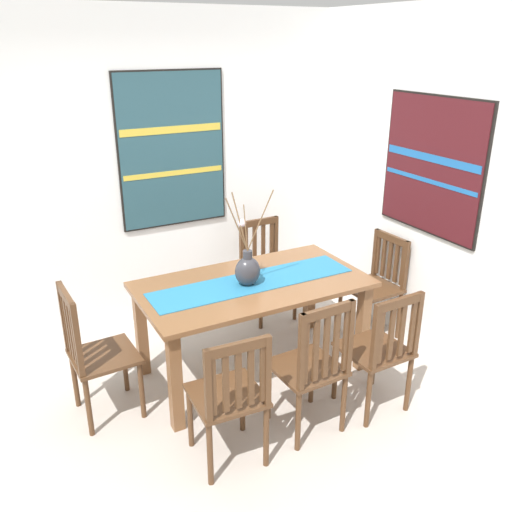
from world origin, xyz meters
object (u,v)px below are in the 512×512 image
Objects in this scene: chair_1 at (230,396)px; chair_3 at (313,365)px; dining_table at (253,296)px; chair_4 at (266,267)px; painting_on_side_wall at (432,166)px; chair_0 at (377,283)px; chair_5 at (94,352)px; chair_2 at (380,349)px; centerpiece_vase at (247,268)px; painting_on_back_wall at (172,150)px.

chair_1 is 0.59m from chair_3.
dining_table is 1.88× the size of chair_4.
chair_1 is at bearing -125.08° from chair_4.
painting_on_side_wall reaches higher than chair_1.
chair_3 is (-1.21, -0.83, 0.03)m from chair_0.
chair_1 is at bearing -54.15° from chair_5.
chair_0 is 0.97× the size of chair_2.
chair_1 reaches higher than chair_0.
painting_on_side_wall is at bearing -9.41° from centerpiece_vase.
painting_on_back_wall is (0.43, 2.00, 1.07)m from chair_1.
centerpiece_vase is 0.70× the size of painting_on_side_wall.
centerpiece_vase is 0.79× the size of chair_2.
painting_on_side_wall is (1.40, 0.54, 1.03)m from chair_3.
chair_2 is 1.63m from chair_4.
painting_on_side_wall is at bearing -42.77° from painting_on_back_wall.
chair_4 is 0.69× the size of painting_on_back_wall.
centerpiece_vase reaches higher than chair_1.
chair_4 is at bearing 54.92° from chair_1.
chair_5 is 2.81m from painting_on_side_wall.
painting_on_side_wall is at bearing 15.65° from chair_1.
chair_5 is (-2.41, -0.01, 0.03)m from chair_0.
centerpiece_vase is 0.75× the size of chair_5.
chair_0 is at bearing -49.23° from chair_4.
chair_4 is at bearing 130.77° from chair_0.
chair_2 is at bearing -26.12° from chair_5.
dining_table is 1.01m from chair_2.
dining_table is at bearing -124.88° from chair_4.
chair_0 is (1.22, 0.02, -0.17)m from dining_table.
chair_5 is (-0.61, 0.84, 0.02)m from chair_1.
painting_on_back_wall is at bearing 109.00° from chair_2.
painting_on_side_wall reaches higher than chair_0.
chair_5 reaches higher than chair_0.
chair_2 is 1.93m from chair_5.
chair_2 is (0.59, -0.81, -0.41)m from centerpiece_vase.
chair_4 reaches higher than dining_table.
chair_4 is 0.86× the size of painting_on_side_wall.
chair_3 reaches higher than chair_5.
centerpiece_vase is at bearing -1.94° from chair_5.
chair_1 is 2.32m from painting_on_side_wall.
chair_1 is (-0.53, -0.80, -0.41)m from centerpiece_vase.
painting_on_side_wall reaches higher than chair_4.
chair_1 reaches higher than chair_4.
chair_5 is (-1.14, 0.04, -0.39)m from centerpiece_vase.
dining_table is 0.82m from chair_3.
centerpiece_vase is 0.81× the size of chair_0.
chair_4 is at bearing 55.12° from dining_table.
chair_0 is at bearing -40.14° from painting_on_back_wall.
centerpiece_vase is at bearing 56.59° from chair_1.
chair_0 is at bearing 123.39° from painting_on_side_wall.
centerpiece_vase reaches higher than chair_5.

